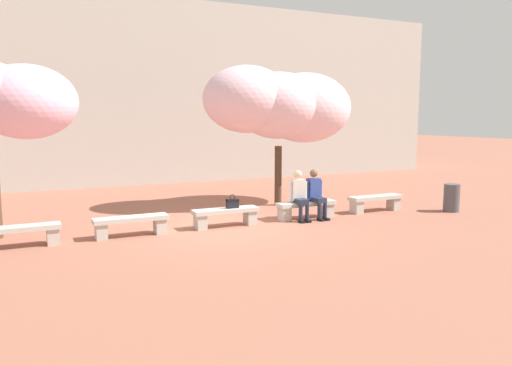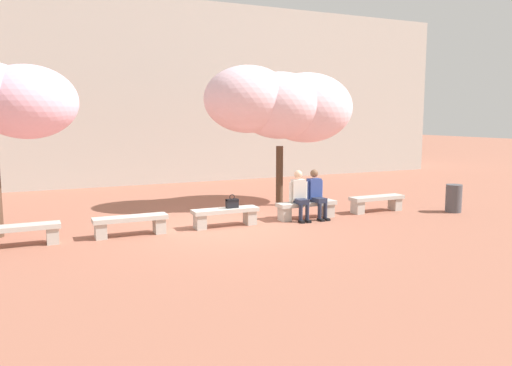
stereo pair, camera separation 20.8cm
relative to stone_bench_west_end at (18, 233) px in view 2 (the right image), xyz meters
name	(u,v)px [view 2 (the right image)]	position (x,y,z in m)	size (l,w,h in m)	color
ground_plane	(225,226)	(4.58, 0.00, -0.30)	(100.00, 100.00, 0.00)	#9E604C
building_facade	(136,94)	(4.58, 10.38, 3.33)	(28.00, 4.00, 7.26)	#B7B2A8
stone_bench_west_end	(18,233)	(0.00, 0.00, 0.00)	(1.65, 0.42, 0.45)	#BCB7AD
stone_bench_near_west	(130,223)	(2.29, 0.00, 0.00)	(1.65, 0.42, 0.45)	#BCB7AD
stone_bench_center	(225,215)	(4.58, 0.00, 0.00)	(1.65, 0.42, 0.45)	#BCB7AD
stone_bench_near_east	(307,207)	(6.86, 0.00, 0.00)	(1.65, 0.42, 0.45)	#BCB7AD
stone_bench_east_end	(377,201)	(9.15, 0.00, 0.00)	(1.65, 0.42, 0.45)	#BCB7AD
person_seated_left	(299,193)	(6.61, -0.05, 0.40)	(0.51, 0.71, 1.29)	black
person_seated_right	(316,192)	(7.11, -0.05, 0.40)	(0.51, 0.70, 1.29)	black
handbag	(232,203)	(4.75, -0.01, 0.28)	(0.30, 0.15, 0.34)	black
cherry_tree_main	(282,105)	(7.25, 2.18, 2.72)	(4.70, 2.77, 4.14)	#473323
trash_bin	(454,198)	(11.10, -0.93, 0.09)	(0.44, 0.44, 0.78)	#4C4C51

